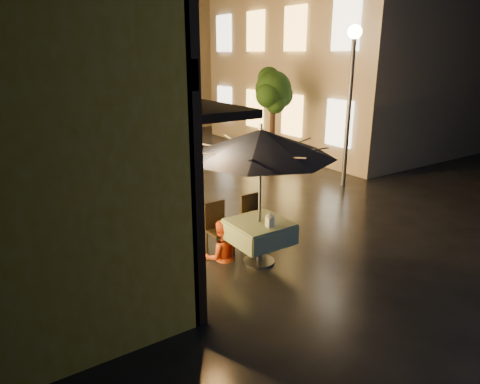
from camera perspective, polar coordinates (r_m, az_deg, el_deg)
ground at (r=9.03m, az=9.76°, el=-5.31°), size 90.00×90.00×0.00m
east_building_near at (r=18.21m, az=13.70°, el=17.14°), size 7.30×9.30×6.80m
east_building_far at (r=27.38m, az=-5.04°, el=18.21°), size 7.30×10.30×7.30m
street_tree at (r=13.34m, az=4.48°, el=13.17°), size 1.43×1.20×3.15m
streetlamp_near at (r=11.88m, az=14.61°, el=14.48°), size 0.36×0.36×4.23m
streetlamp_far at (r=21.80m, az=-10.42°, el=16.11°), size 0.36×0.36×4.23m
cafe_table at (r=7.45m, az=2.58°, el=-5.31°), size 0.99×0.99×0.78m
patio_umbrella at (r=6.98m, az=2.76°, el=6.54°), size 2.50×2.50×2.46m
cafe_chair_left at (r=7.83m, az=-3.00°, el=-4.51°), size 0.42×0.42×0.97m
cafe_chair_right at (r=8.24m, az=1.78°, el=-3.33°), size 0.42×0.42×0.97m
table_lantern at (r=7.11m, az=3.99°, el=-3.61°), size 0.16×0.16×0.25m
person_orange at (r=7.56m, az=-2.59°, el=-3.95°), size 0.80×0.69×1.42m
person_yellow at (r=8.05m, az=2.20°, el=-2.69°), size 0.96×0.63×1.38m
bicycle_0 at (r=10.96m, az=-13.40°, el=1.33°), size 1.93×1.03×0.96m
bicycle_1 at (r=11.68m, az=-17.94°, el=2.21°), size 1.82×1.10×1.06m
bicycle_2 at (r=11.82m, az=-17.91°, el=1.81°), size 1.64×0.79×0.82m
bicycle_3 at (r=13.53m, az=-19.89°, el=3.79°), size 1.59×0.79×0.92m
bicycle_4 at (r=13.88m, az=-20.53°, el=4.04°), size 1.81×0.88×0.91m
bicycle_5 at (r=14.78m, az=-19.37°, el=5.24°), size 1.81×0.95×1.05m
bicycle_6 at (r=15.90m, az=-22.25°, el=5.32°), size 1.63×1.00×0.81m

